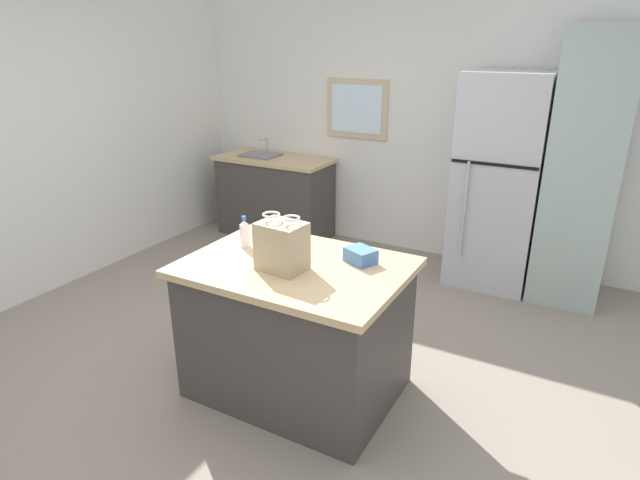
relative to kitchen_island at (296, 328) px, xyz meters
name	(u,v)px	position (x,y,z in m)	size (l,w,h in m)	color
ground	(275,374)	(-0.21, 0.05, -0.44)	(6.35, 6.35, 0.00)	gray
back_wall	(418,118)	(-0.22, 2.70, 0.93)	(5.02, 0.13, 2.73)	silver
left_wall	(6,138)	(-2.71, 0.05, 0.93)	(0.10, 5.29, 2.73)	silver
kitchen_island	(296,328)	(0.00, 0.00, 0.00)	(1.29, 0.94, 0.87)	#423D38
refrigerator	(499,182)	(0.70, 2.28, 0.49)	(0.70, 0.71, 1.86)	#B7B7BC
tall_cabinet	(584,170)	(1.34, 2.28, 0.67)	(0.55, 0.64, 2.22)	#9EB2A8
sink_counter	(275,195)	(-1.71, 2.34, 0.02)	(1.26, 0.60, 1.08)	#423D38
shopping_bag	(282,246)	(-0.02, -0.10, 0.58)	(0.28, 0.22, 0.33)	tan
small_box	(360,255)	(0.32, 0.21, 0.48)	(0.17, 0.13, 0.09)	#4775B7
bottle	(245,233)	(-0.42, 0.08, 0.52)	(0.06, 0.06, 0.20)	white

